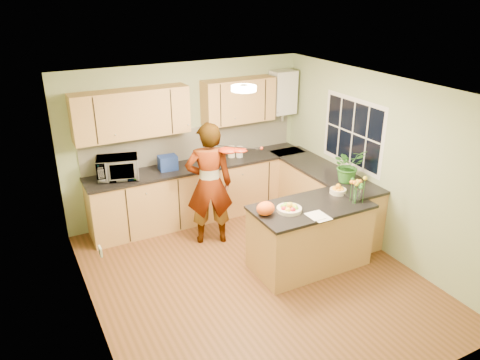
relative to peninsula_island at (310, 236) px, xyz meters
name	(u,v)px	position (x,y,z in m)	size (l,w,h in m)	color
floor	(254,278)	(-0.82, 0.07, -0.46)	(4.50, 4.50, 0.00)	#563718
ceiling	(256,90)	(-0.82, 0.07, 2.04)	(4.00, 4.50, 0.02)	white
wall_back	(187,141)	(-0.82, 2.32, 0.79)	(4.00, 0.02, 2.50)	#9CAC7B
wall_front	(388,291)	(-0.82, -2.18, 0.79)	(4.00, 0.02, 2.50)	#9CAC7B
wall_left	(87,229)	(-2.82, 0.07, 0.79)	(0.02, 4.50, 2.50)	#9CAC7B
wall_right	(379,165)	(1.18, 0.07, 0.79)	(0.02, 4.50, 2.50)	#9CAC7B
back_counter	(201,190)	(-0.72, 2.02, 0.02)	(3.64, 0.62, 0.94)	#A37F41
right_counter	(322,196)	(0.88, 0.92, 0.02)	(0.62, 2.24, 0.94)	#A37F41
splashback	(193,143)	(-0.72, 2.30, 0.74)	(3.60, 0.02, 0.52)	#EDE6CD
upper_cabinets	(178,108)	(-0.99, 2.15, 1.39)	(3.20, 0.34, 0.70)	#A37F41
boiler	(283,92)	(0.88, 2.16, 1.44)	(0.40, 0.30, 0.86)	silver
window_right	(353,133)	(1.18, 0.67, 1.09)	(0.01, 1.30, 1.05)	silver
light_switch	(100,251)	(-2.80, -0.53, 0.84)	(0.02, 0.09, 0.09)	silver
ceiling_lamp	(244,88)	(-0.82, 0.37, 2.01)	(0.30, 0.30, 0.07)	#FFEABF
peninsula_island	(310,236)	(0.00, 0.00, 0.00)	(1.58, 0.81, 0.91)	#A37F41
fruit_dish	(289,208)	(-0.35, 0.00, 0.50)	(0.32, 0.32, 0.11)	beige
orange_bowl	(338,190)	(0.55, 0.15, 0.51)	(0.23, 0.23, 0.13)	beige
flower_vase	(358,182)	(0.60, -0.18, 0.74)	(0.23, 0.23, 0.43)	silver
orange_bag	(266,208)	(-0.67, 0.05, 0.54)	(0.24, 0.20, 0.18)	#FF5D15
papers	(319,216)	(-0.10, -0.30, 0.46)	(0.21, 0.29, 0.01)	white
violinist	(209,184)	(-0.92, 1.23, 0.47)	(0.67, 0.44, 1.85)	tan
violin	(228,150)	(-0.72, 1.01, 1.02)	(0.63, 0.25, 0.13)	#4F0F04
microwave	(118,168)	(-2.02, 2.03, 0.65)	(0.59, 0.40, 0.32)	silver
blue_box	(168,163)	(-1.26, 2.01, 0.60)	(0.28, 0.20, 0.22)	navy
kettle	(211,155)	(-0.52, 2.03, 0.60)	(0.14, 0.14, 0.27)	silver
jar_cream	(231,152)	(-0.14, 2.07, 0.58)	(0.12, 0.12, 0.19)	beige
jar_white	(239,152)	(-0.02, 2.01, 0.57)	(0.11, 0.11, 0.18)	silver
potted_plant	(348,165)	(0.88, 0.37, 0.73)	(0.44, 0.39, 0.49)	#2C6923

